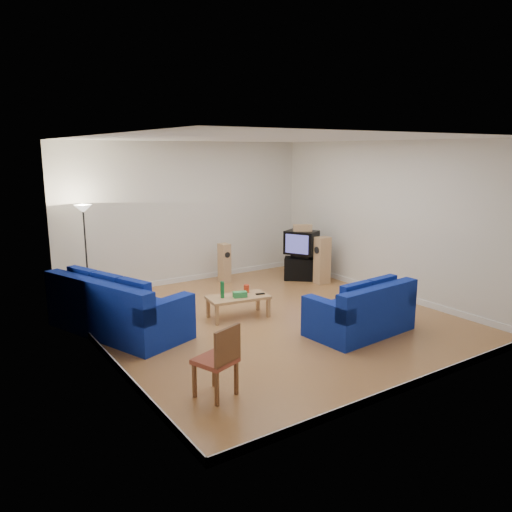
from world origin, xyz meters
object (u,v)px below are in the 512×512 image
coffee_table (238,299)px  sofa_loveseat (362,314)px  sofa_three_seat (115,312)px  tv_stand (302,269)px  television (301,242)px

coffee_table → sofa_loveseat: bearing=-54.8°
sofa_three_seat → coffee_table: sofa_three_seat is taller
tv_stand → television: 0.64m
sofa_loveseat → television: bearing=63.2°
sofa_three_seat → television: 4.93m
sofa_three_seat → coffee_table: 2.17m
sofa_three_seat → sofa_loveseat: size_ratio=1.50×
sofa_three_seat → coffee_table: bearing=57.6°
coffee_table → tv_stand: (2.72, 1.51, -0.09)m
sofa_loveseat → coffee_table: bearing=120.7°
sofa_loveseat → television: (1.38, 3.35, 0.56)m
tv_stand → coffee_table: bearing=-110.8°
sofa_loveseat → tv_stand: bearing=62.5°
sofa_three_seat → coffee_table: (2.12, -0.47, -0.01)m
sofa_loveseat → coffee_table: sofa_loveseat is taller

